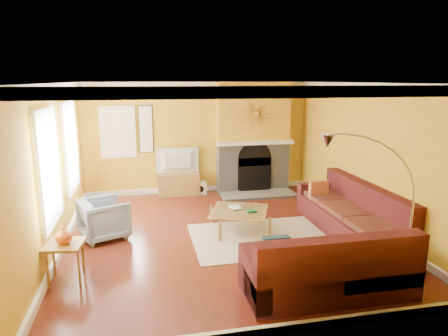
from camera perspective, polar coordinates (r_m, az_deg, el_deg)
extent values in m
cube|color=maroon|center=(7.35, -0.26, -9.58)|extent=(5.50, 6.00, 0.02)
cube|color=white|center=(6.81, -0.28, 12.14)|extent=(5.50, 6.00, 0.02)
cube|color=gold|center=(9.88, -3.76, 4.32)|extent=(5.50, 0.02, 2.70)
cube|color=gold|center=(4.15, 8.10, -7.42)|extent=(5.50, 0.02, 2.70)
cube|color=gold|center=(6.96, -23.12, -0.15)|extent=(0.02, 6.00, 2.70)
cube|color=gold|center=(7.97, 19.59, 1.63)|extent=(0.02, 6.00, 2.70)
cube|color=white|center=(8.19, -21.22, 2.85)|extent=(0.06, 1.22, 1.72)
cube|color=white|center=(6.35, -23.90, 0.02)|extent=(0.06, 1.22, 1.72)
cube|color=white|center=(9.73, -14.93, 4.99)|extent=(0.82, 0.06, 1.22)
cube|color=white|center=(9.71, -11.10, 5.47)|extent=(0.34, 0.04, 1.14)
cube|color=white|center=(9.74, 4.53, 3.60)|extent=(1.92, 0.22, 0.08)
cube|color=gray|center=(9.72, 4.92, -3.81)|extent=(1.80, 0.70, 0.06)
cube|color=beige|center=(7.22, 5.19, -9.90)|extent=(2.40, 1.80, 0.02)
cube|color=#A0763A|center=(9.79, -6.51, -2.23)|extent=(1.00, 0.45, 0.55)
imported|color=black|center=(9.66, -6.59, 1.04)|extent=(1.03, 0.16, 0.59)
cube|color=white|center=(9.87, -3.50, -2.81)|extent=(0.30, 0.30, 0.30)
imported|color=gray|center=(7.40, -16.77, -6.96)|extent=(1.00, 0.99, 0.71)
imported|color=#D3631D|center=(5.97, -21.96, -8.84)|extent=(0.28, 0.28, 0.25)
imported|color=white|center=(7.48, 0.88, -5.77)|extent=(0.25, 0.30, 0.03)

